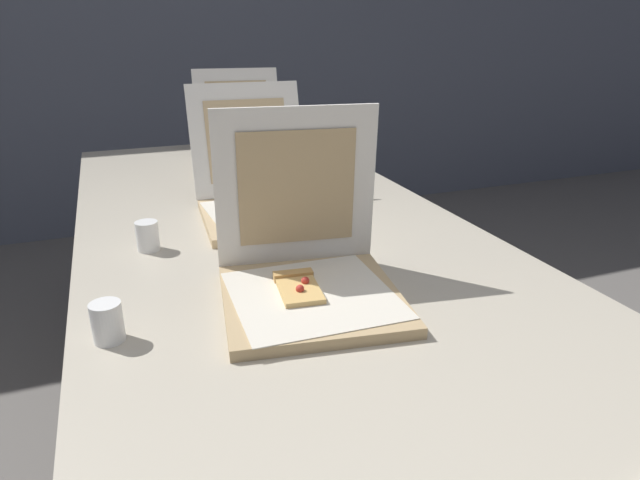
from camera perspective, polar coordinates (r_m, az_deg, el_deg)
The scene contains 7 objects.
wall_back at distance 3.57m, azimuth -15.92°, elevation 21.96°, with size 10.00×0.10×2.60m, color slate.
table at distance 1.40m, azimuth -3.46°, elevation -1.30°, with size 0.99×2.47×0.72m.
pizza_box_front at distance 1.08m, azimuth -1.27°, elevation -3.35°, with size 0.38×0.38×0.35m.
pizza_box_middle at distance 1.55m, azimuth -6.01°, elevation 4.41°, with size 0.36×0.46×0.34m.
pizza_box_back at distance 2.12m, azimuth -7.84°, elevation 8.97°, with size 0.39×0.50×0.33m.
cup_white_mid at distance 1.36m, azimuth -17.32°, elevation 0.40°, with size 0.05×0.05×0.07m, color white.
cup_white_near_left at distance 1.00m, azimuth -21.05°, elevation -7.89°, with size 0.05×0.05×0.07m, color white.
Camera 1 is at (-0.38, -0.56, 1.23)m, focal length 31.10 mm.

